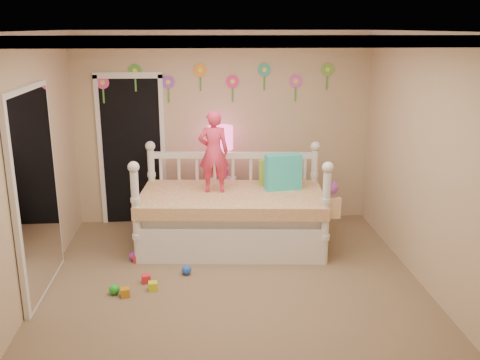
{
  "coord_description": "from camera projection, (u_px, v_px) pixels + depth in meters",
  "views": [
    {
      "loc": [
        -0.31,
        -4.88,
        2.64
      ],
      "look_at": [
        0.1,
        0.6,
        1.05
      ],
      "focal_mm": 39.76,
      "sensor_mm": 36.0,
      "label": 1
    }
  ],
  "objects": [
    {
      "name": "floor",
      "position": [
        235.0,
        295.0,
        5.43
      ],
      "size": [
        4.0,
        4.5,
        0.01
      ],
      "primitive_type": "cube",
      "color": "#7F684C",
      "rests_on": "ground"
    },
    {
      "name": "ceiling",
      "position": [
        234.0,
        31.0,
        4.71
      ],
      "size": [
        4.0,
        4.5,
        0.01
      ],
      "primitive_type": "cube",
      "color": "white",
      "rests_on": "floor"
    },
    {
      "name": "back_wall",
      "position": [
        224.0,
        129.0,
        7.23
      ],
      "size": [
        4.0,
        0.01,
        2.6
      ],
      "primitive_type": "cube",
      "color": "tan",
      "rests_on": "floor"
    },
    {
      "name": "left_wall",
      "position": [
        20.0,
        177.0,
        4.93
      ],
      "size": [
        0.01,
        4.5,
        2.6
      ],
      "primitive_type": "cube",
      "color": "tan",
      "rests_on": "floor"
    },
    {
      "name": "right_wall",
      "position": [
        437.0,
        168.0,
        5.22
      ],
      "size": [
        0.01,
        4.5,
        2.6
      ],
      "primitive_type": "cube",
      "color": "tan",
      "rests_on": "floor"
    },
    {
      "name": "crown_molding",
      "position": [
        234.0,
        35.0,
        4.72
      ],
      "size": [
        4.0,
        4.5,
        0.06
      ],
      "primitive_type": null,
      "color": "white",
      "rests_on": "ceiling"
    },
    {
      "name": "daybed",
      "position": [
        232.0,
        198.0,
        6.51
      ],
      "size": [
        2.37,
        1.41,
        1.23
      ],
      "primitive_type": null,
      "rotation": [
        0.0,
        0.0,
        -0.08
      ],
      "color": "white",
      "rests_on": "floor"
    },
    {
      "name": "pillow_turquoise",
      "position": [
        283.0,
        172.0,
        6.57
      ],
      "size": [
        0.46,
        0.22,
        0.44
      ],
      "primitive_type": "cube",
      "rotation": [
        0.0,
        0.0,
        0.15
      ],
      "color": "#23B0AD",
      "rests_on": "daybed"
    },
    {
      "name": "pillow_lime",
      "position": [
        273.0,
        172.0,
        6.77
      ],
      "size": [
        0.36,
        0.18,
        0.33
      ],
      "primitive_type": "cube",
      "rotation": [
        0.0,
        0.0,
        -0.16
      ],
      "color": "#8EBE39",
      "rests_on": "daybed"
    },
    {
      "name": "child",
      "position": [
        214.0,
        152.0,
        6.4
      ],
      "size": [
        0.37,
        0.25,
        1.0
      ],
      "primitive_type": "imported",
      "rotation": [
        0.0,
        0.0,
        3.16
      ],
      "color": "#F5375F",
      "rests_on": "daybed"
    },
    {
      "name": "nightstand",
      "position": [
        221.0,
        202.0,
        7.28
      ],
      "size": [
        0.44,
        0.36,
        0.66
      ],
      "primitive_type": "cube",
      "rotation": [
        0.0,
        0.0,
        -0.15
      ],
      "color": "white",
      "rests_on": "floor"
    },
    {
      "name": "table_lamp",
      "position": [
        221.0,
        144.0,
        7.05
      ],
      "size": [
        0.33,
        0.33,
        0.72
      ],
      "color": "#DE1D78",
      "rests_on": "nightstand"
    },
    {
      "name": "closet_doorway",
      "position": [
        132.0,
        150.0,
        7.2
      ],
      "size": [
        0.9,
        0.04,
        2.07
      ],
      "primitive_type": "cube",
      "color": "black",
      "rests_on": "back_wall"
    },
    {
      "name": "flower_decals",
      "position": [
        217.0,
        82.0,
        7.03
      ],
      "size": [
        3.4,
        0.02,
        0.5
      ],
      "primitive_type": null,
      "color": "#B2668C",
      "rests_on": "back_wall"
    },
    {
      "name": "mirror_closet",
      "position": [
        36.0,
        193.0,
        5.29
      ],
      "size": [
        0.07,
        1.3,
        2.1
      ],
      "primitive_type": "cube",
      "color": "white",
      "rests_on": "left_wall"
    },
    {
      "name": "hanging_bag",
      "position": [
        331.0,
        201.0,
        5.99
      ],
      "size": [
        0.2,
        0.16,
        0.36
      ],
      "primitive_type": null,
      "color": "beige",
      "rests_on": "daybed"
    },
    {
      "name": "toy_scatter",
      "position": [
        150.0,
        280.0,
        5.63
      ],
      "size": [
        1.09,
        1.46,
        0.11
      ],
      "primitive_type": null,
      "rotation": [
        0.0,
        0.0,
        0.25
      ],
      "color": "#996666",
      "rests_on": "floor"
    }
  ]
}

